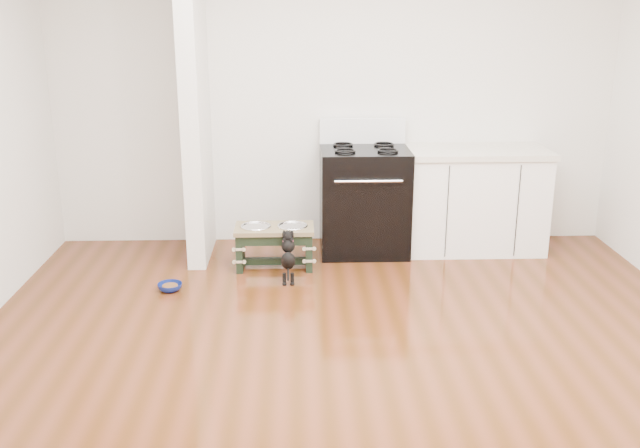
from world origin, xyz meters
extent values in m
plane|color=#49250D|center=(0.00, 0.00, 0.00)|extent=(5.00, 5.00, 0.00)
plane|color=silver|center=(0.00, 2.50, 1.35)|extent=(5.00, 0.00, 5.00)
plane|color=silver|center=(0.00, -2.50, 1.35)|extent=(5.00, 0.00, 5.00)
cube|color=silver|center=(-1.18, 2.10, 1.35)|extent=(0.15, 0.80, 2.70)
cube|color=black|center=(0.25, 2.15, 0.46)|extent=(0.76, 0.65, 0.92)
cube|color=black|center=(0.25, 1.84, 0.40)|extent=(0.58, 0.02, 0.50)
cylinder|color=silver|center=(0.25, 1.80, 0.72)|extent=(0.56, 0.02, 0.02)
cube|color=white|center=(0.25, 2.43, 1.03)|extent=(0.76, 0.08, 0.22)
torus|color=black|center=(0.07, 2.01, 0.93)|extent=(0.18, 0.18, 0.02)
torus|color=black|center=(0.43, 2.01, 0.93)|extent=(0.18, 0.18, 0.02)
torus|color=black|center=(0.07, 2.29, 0.93)|extent=(0.18, 0.18, 0.02)
torus|color=black|center=(0.43, 2.29, 0.93)|extent=(0.18, 0.18, 0.02)
cube|color=white|center=(1.23, 2.18, 0.43)|extent=(1.20, 0.60, 0.86)
cube|color=beige|center=(1.23, 2.18, 0.89)|extent=(1.24, 0.64, 0.05)
cube|color=black|center=(1.23, 1.92, 0.05)|extent=(1.20, 0.06, 0.10)
cube|color=black|center=(-0.81, 1.75, 0.16)|extent=(0.05, 0.31, 0.32)
cube|color=black|center=(-0.24, 1.75, 0.16)|extent=(0.05, 0.31, 0.32)
cube|color=black|center=(-0.53, 1.61, 0.28)|extent=(0.52, 0.03, 0.08)
cube|color=black|center=(-0.53, 1.75, 0.05)|extent=(0.52, 0.05, 0.05)
cube|color=brown|center=(-0.53, 1.75, 0.34)|extent=(0.65, 0.35, 0.04)
cylinder|color=silver|center=(-0.68, 1.75, 0.34)|extent=(0.22, 0.22, 0.04)
cylinder|color=silver|center=(-0.38, 1.75, 0.34)|extent=(0.22, 0.22, 0.04)
torus|color=silver|center=(-0.68, 1.75, 0.36)|extent=(0.25, 0.25, 0.02)
torus|color=silver|center=(-0.38, 1.75, 0.36)|extent=(0.25, 0.25, 0.02)
cylinder|color=black|center=(-0.44, 1.35, 0.05)|extent=(0.03, 0.03, 0.10)
cylinder|color=black|center=(-0.38, 1.35, 0.05)|extent=(0.03, 0.03, 0.10)
sphere|color=black|center=(-0.44, 1.34, 0.01)|extent=(0.04, 0.04, 0.04)
sphere|color=black|center=(-0.38, 1.34, 0.01)|extent=(0.04, 0.04, 0.04)
ellipsoid|color=black|center=(-0.41, 1.41, 0.18)|extent=(0.11, 0.26, 0.23)
sphere|color=black|center=(-0.41, 1.49, 0.27)|extent=(0.11, 0.11, 0.11)
sphere|color=black|center=(-0.41, 1.53, 0.34)|extent=(0.09, 0.09, 0.09)
sphere|color=black|center=(-0.44, 1.59, 0.34)|extent=(0.03, 0.03, 0.03)
sphere|color=black|center=(-0.38, 1.59, 0.34)|extent=(0.03, 0.03, 0.03)
cylinder|color=black|center=(-0.41, 1.31, 0.10)|extent=(0.02, 0.08, 0.09)
torus|color=#D03D58|center=(-0.41, 1.51, 0.31)|extent=(0.09, 0.06, 0.08)
imported|color=navy|center=(-1.32, 1.26, 0.03)|extent=(0.24, 0.24, 0.06)
cylinder|color=#4F2F16|center=(-1.32, 1.26, 0.03)|extent=(0.12, 0.12, 0.02)
camera|label=1|loc=(-0.34, -3.86, 2.11)|focal=40.00mm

